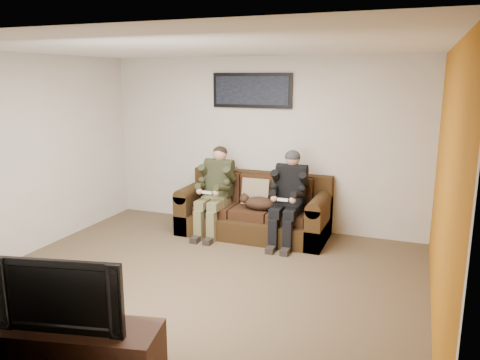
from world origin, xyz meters
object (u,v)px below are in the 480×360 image
at_px(television, 65,291).
at_px(cat, 258,203).
at_px(tv_stand, 70,352).
at_px(framed_poster, 252,91).
at_px(person_left, 216,186).
at_px(person_right, 289,192).
at_px(sofa, 255,212).

bearing_deg(television, cat, 72.58).
relative_size(cat, tv_stand, 0.46).
height_order(framed_poster, tv_stand, framed_poster).
distance_m(person_left, person_right, 1.12).
xyz_separation_m(person_right, tv_stand, (-0.76, -3.60, -0.51)).
height_order(person_left, tv_stand, person_left).
bearing_deg(framed_poster, person_right, -36.88).
relative_size(sofa, framed_poster, 1.74).
xyz_separation_m(person_right, framed_poster, (-0.76, 0.57, 1.37)).
distance_m(person_right, framed_poster, 1.67).
relative_size(sofa, tv_stand, 1.53).
xyz_separation_m(sofa, framed_poster, (-0.20, 0.39, 1.76)).
height_order(sofa, television, television).
distance_m(person_left, framed_poster, 1.53).
height_order(person_left, framed_poster, framed_poster).
height_order(framed_poster, television, framed_poster).
bearing_deg(person_right, cat, -177.39).
relative_size(framed_poster, television, 1.25).
distance_m(sofa, person_left, 0.70).
distance_m(tv_stand, television, 0.51).
height_order(person_left, television, person_left).
distance_m(sofa, tv_stand, 3.78).
bearing_deg(person_left, sofa, 18.00).
distance_m(cat, television, 3.60).
distance_m(cat, tv_stand, 3.60).
bearing_deg(sofa, person_right, -17.96).
height_order(person_right, television, person_right).
bearing_deg(tv_stand, person_right, 65.72).
bearing_deg(person_right, television, -101.91).
bearing_deg(cat, television, -95.05).
xyz_separation_m(framed_poster, television, (0.00, -4.17, -1.37)).
bearing_deg(person_left, person_right, 0.02).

